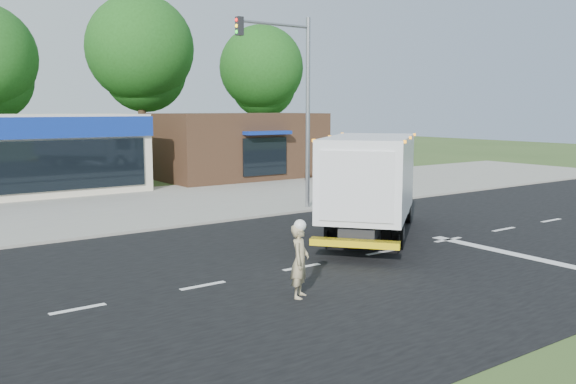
# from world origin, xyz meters

# --- Properties ---
(ground) EXTENTS (120.00, 120.00, 0.00)m
(ground) POSITION_xyz_m (0.00, 0.00, 0.00)
(ground) COLOR #385123
(ground) RESTS_ON ground
(road_asphalt) EXTENTS (60.00, 14.00, 0.02)m
(road_asphalt) POSITION_xyz_m (0.00, 0.00, 0.00)
(road_asphalt) COLOR black
(road_asphalt) RESTS_ON ground
(sidewalk) EXTENTS (60.00, 2.40, 0.12)m
(sidewalk) POSITION_xyz_m (0.00, 8.20, 0.06)
(sidewalk) COLOR gray
(sidewalk) RESTS_ON ground
(parking_apron) EXTENTS (60.00, 9.00, 0.02)m
(parking_apron) POSITION_xyz_m (0.00, 14.00, 0.01)
(parking_apron) COLOR gray
(parking_apron) RESTS_ON ground
(lane_markings) EXTENTS (55.20, 7.00, 0.01)m
(lane_markings) POSITION_xyz_m (1.35, -1.35, 0.02)
(lane_markings) COLOR silver
(lane_markings) RESTS_ON road_asphalt
(ems_box_truck) EXTENTS (7.46, 6.76, 3.43)m
(ems_box_truck) POSITION_xyz_m (1.29, 1.85, 1.98)
(ems_box_truck) COLOR black
(ems_box_truck) RESTS_ON ground
(emergency_worker) EXTENTS (0.74, 0.71, 1.81)m
(emergency_worker) POSITION_xyz_m (-4.62, -2.08, 0.89)
(emergency_worker) COLOR tan
(emergency_worker) RESTS_ON ground
(brown_storefront) EXTENTS (10.00, 6.70, 4.00)m
(brown_storefront) POSITION_xyz_m (7.00, 19.98, 2.00)
(brown_storefront) COLOR #382316
(brown_storefront) RESTS_ON ground
(traffic_signal_pole) EXTENTS (3.51, 0.25, 8.00)m
(traffic_signal_pole) POSITION_xyz_m (2.35, 7.60, 4.92)
(traffic_signal_pole) COLOR gray
(traffic_signal_pole) RESTS_ON ground
(background_trees) EXTENTS (36.77, 7.39, 12.10)m
(background_trees) POSITION_xyz_m (-0.85, 28.16, 7.38)
(background_trees) COLOR #332114
(background_trees) RESTS_ON ground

